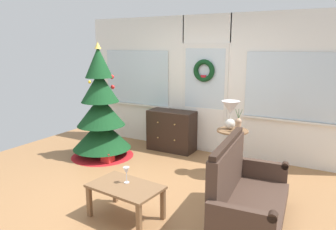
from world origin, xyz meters
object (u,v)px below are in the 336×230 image
at_px(dresser_cabinet, 172,131).
at_px(wine_glass, 126,171).
at_px(gift_box, 108,157).
at_px(settee_sofa, 243,191).
at_px(table_lamp, 230,111).
at_px(flower_vase, 238,124).
at_px(christmas_tree, 101,116).
at_px(coffee_table, 125,190).
at_px(side_table, 232,143).

height_order(dresser_cabinet, wine_glass, dresser_cabinet).
distance_m(dresser_cabinet, wine_glass, 2.50).
xyz_separation_m(wine_glass, gift_box, (-1.33, 1.25, -0.46)).
bearing_deg(gift_box, settee_sofa, -15.56).
bearing_deg(dresser_cabinet, table_lamp, -23.79).
xyz_separation_m(settee_sofa, flower_vase, (-0.43, 1.18, 0.47)).
relative_size(christmas_tree, settee_sofa, 1.37).
relative_size(wine_glass, gift_box, 1.05).
bearing_deg(coffee_table, christmas_tree, 137.32).
distance_m(dresser_cabinet, gift_box, 1.35).
bearing_deg(wine_glass, gift_box, 136.94).
bearing_deg(dresser_cabinet, side_table, -24.25).
distance_m(settee_sofa, side_table, 1.36).
height_order(christmas_tree, flower_vase, christmas_tree).
bearing_deg(flower_vase, gift_box, -167.90).
height_order(side_table, table_lamp, table_lamp).
distance_m(settee_sofa, flower_vase, 1.34).
distance_m(christmas_tree, settee_sofa, 3.07).
bearing_deg(table_lamp, gift_box, -164.26).
xyz_separation_m(settee_sofa, wine_glass, (-1.25, -0.53, 0.17)).
relative_size(christmas_tree, coffee_table, 2.34).
height_order(christmas_tree, coffee_table, christmas_tree).
bearing_deg(side_table, flower_vase, -30.96).
bearing_deg(table_lamp, side_table, -33.69).
bearing_deg(settee_sofa, table_lamp, 114.90).
bearing_deg(side_table, wine_glass, -112.02).
bearing_deg(gift_box, wine_glass, -43.06).
bearing_deg(christmas_tree, settee_sofa, -18.16).
xyz_separation_m(settee_sofa, gift_box, (-2.58, 0.72, -0.28)).
distance_m(table_lamp, gift_box, 2.26).
xyz_separation_m(table_lamp, coffee_table, (-0.62, -1.88, -0.67)).
height_order(side_table, gift_box, side_table).
distance_m(table_lamp, coffee_table, 2.09).
bearing_deg(settee_sofa, flower_vase, 110.20).
relative_size(dresser_cabinet, side_table, 1.23).
relative_size(dresser_cabinet, flower_vase, 2.58).
bearing_deg(coffee_table, settee_sofa, 26.30).
bearing_deg(side_table, gift_box, -165.74).
height_order(christmas_tree, gift_box, christmas_tree).
height_order(settee_sofa, flower_vase, flower_vase).
relative_size(table_lamp, gift_box, 2.36).
xyz_separation_m(dresser_cabinet, coffee_table, (0.73, -2.47, -0.04)).
height_order(settee_sofa, coffee_table, settee_sofa).
bearing_deg(wine_glass, flower_vase, 64.49).
relative_size(flower_vase, wine_glass, 1.79).
height_order(dresser_cabinet, coffee_table, dresser_cabinet).
height_order(table_lamp, coffee_table, table_lamp).
relative_size(coffee_table, gift_box, 4.75).
height_order(dresser_cabinet, flower_vase, flower_vase).
bearing_deg(coffee_table, table_lamp, 71.73).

